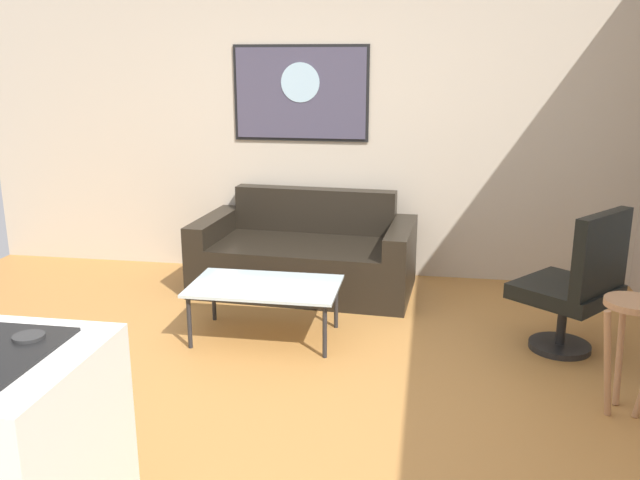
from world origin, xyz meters
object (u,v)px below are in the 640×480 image
(coffee_table, at_px, (265,289))
(bar_stool, at_px, (630,329))
(couch, at_px, (306,257))
(wall_painting, at_px, (301,93))
(armchair, at_px, (577,284))

(coffee_table, height_order, bar_stool, bar_stool)
(couch, bearing_deg, wall_painting, 104.93)
(armchair, bearing_deg, coffee_table, -177.64)
(bar_stool, xyz_separation_m, wall_painting, (-2.21, 2.23, 1.10))
(bar_stool, bearing_deg, armchair, 98.76)
(couch, distance_m, bar_stool, 2.72)
(coffee_table, bearing_deg, couch, 85.60)
(coffee_table, bearing_deg, bar_stool, -17.43)
(armchair, distance_m, bar_stool, 0.77)
(armchair, bearing_deg, couch, 153.37)
(coffee_table, distance_m, wall_painting, 1.98)
(coffee_table, relative_size, armchair, 1.05)
(coffee_table, relative_size, bar_stool, 1.55)
(bar_stool, distance_m, wall_painting, 3.32)
(wall_painting, bearing_deg, armchair, -35.02)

